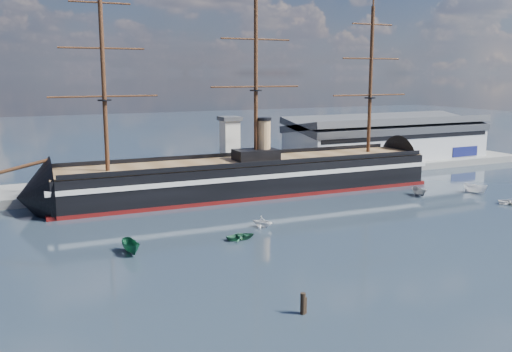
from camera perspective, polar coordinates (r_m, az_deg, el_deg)
name	(u,v)px	position (r m, az deg, el deg)	size (l,w,h in m)	color
ground	(282,213)	(114.51, 2.60, -3.72)	(600.00, 600.00, 0.00)	#23303F
quay	(250,179)	(150.33, -0.60, -0.34)	(180.00, 18.00, 2.00)	slate
warehouse	(387,139)	(177.97, 12.97, 3.65)	(63.00, 21.00, 11.60)	#B7BABC
quay_tower	(230,145)	(143.27, -2.62, 3.07)	(5.00, 5.00, 15.00)	silver
warship	(241,177)	(131.26, -1.48, -0.10)	(113.09, 18.68, 53.94)	black
motorboat_a	(131,254)	(91.30, -12.35, -7.60)	(6.67, 2.45, 2.67)	#145334
motorboat_b	(241,239)	(96.80, -1.48, -6.33)	(3.16, 1.26, 1.47)	#245F3F
motorboat_c	(419,196)	(135.39, 16.00, -1.92)	(5.93, 2.18, 2.37)	gray
motorboat_d	(262,227)	(104.13, 0.64, -5.13)	(6.35, 2.75, 2.33)	white
motorboat_e	(512,204)	(133.41, 24.21, -2.61)	(3.37, 1.35, 1.57)	silver
motorboat_f	(475,193)	(142.60, 21.05, -1.61)	(6.80, 2.50, 2.72)	white
piling_near_left	(303,314)	(68.42, 4.70, -13.58)	(0.64, 0.64, 3.25)	black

